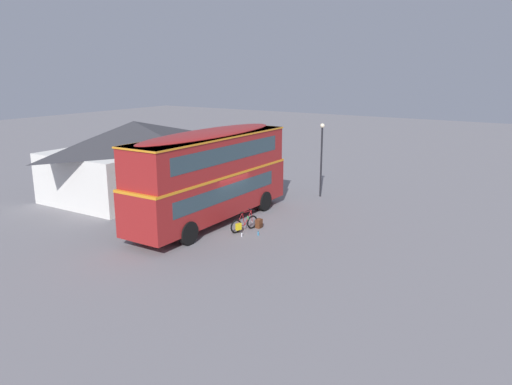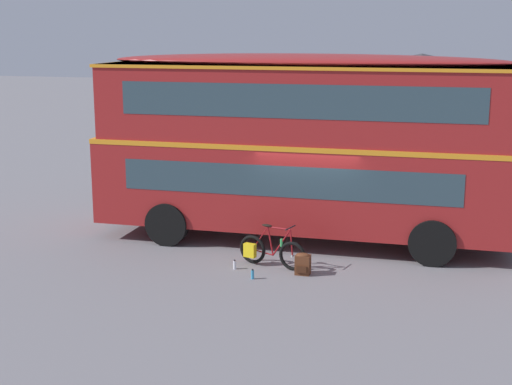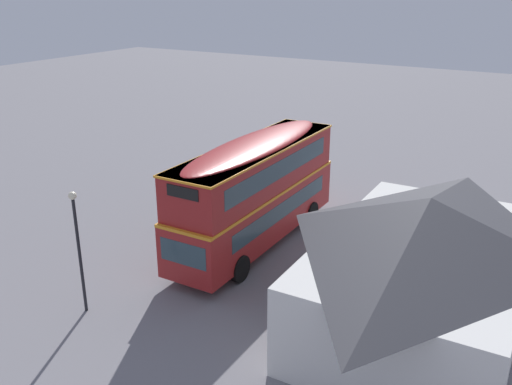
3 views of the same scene
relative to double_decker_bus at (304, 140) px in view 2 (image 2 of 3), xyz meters
The scene contains 7 objects.
ground_plane 2.71m from the double_decker_bus, 58.27° to the right, with size 120.00×120.00×0.00m, color slate.
double_decker_bus is the anchor object (origin of this frame).
touring_bicycle 3.20m from the double_decker_bus, 98.64° to the right, with size 1.69×0.60×1.01m.
backpack_on_ground 3.55m from the double_decker_bus, 78.59° to the right, with size 0.33×0.32×0.49m.
water_bottle_clear_plastic 3.80m from the double_decker_bus, 112.15° to the right, with size 0.07×0.07×0.22m.
water_bottle_blue_sports 4.09m from the double_decker_bus, 98.70° to the right, with size 0.07×0.07×0.22m.
pub_building 8.34m from the double_decker_bus, 73.04° to the left, with size 10.88×6.93×4.57m.
Camera 2 is at (3.29, -17.51, 5.36)m, focal length 51.69 mm.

